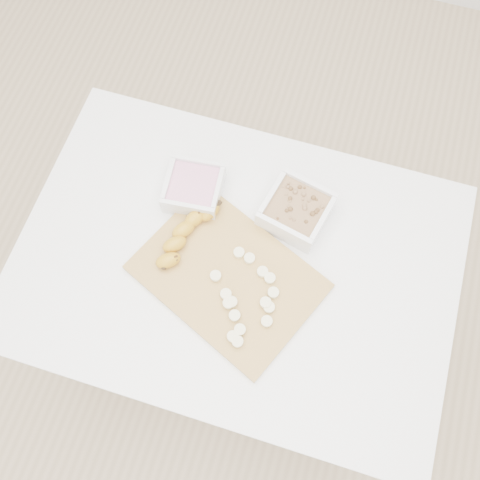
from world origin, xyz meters
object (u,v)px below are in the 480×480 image
(table, at_px, (236,274))
(bowl_granola, at_px, (296,210))
(cutting_board, at_px, (228,277))
(bowl_yogurt, at_px, (194,188))
(banana, at_px, (186,235))

(table, xyz_separation_m, bowl_granola, (0.10, 0.15, 0.13))
(bowl_granola, distance_m, cutting_board, 0.22)
(bowl_yogurt, xyz_separation_m, bowl_granola, (0.24, 0.01, 0.00))
(bowl_yogurt, bearing_deg, bowl_granola, 3.05)
(banana, bearing_deg, cutting_board, 5.04)
(cutting_board, distance_m, banana, 0.13)
(table, xyz_separation_m, cutting_board, (-0.01, -0.04, 0.10))
(bowl_granola, xyz_separation_m, cutting_board, (-0.11, -0.19, -0.03))
(table, xyz_separation_m, bowl_yogurt, (-0.15, 0.13, 0.13))
(cutting_board, xyz_separation_m, banana, (-0.12, 0.06, 0.02))
(table, distance_m, bowl_yogurt, 0.24)
(table, distance_m, cutting_board, 0.11)
(cutting_board, relative_size, banana, 1.97)
(cutting_board, bearing_deg, bowl_granola, 61.03)
(table, height_order, cutting_board, cutting_board)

